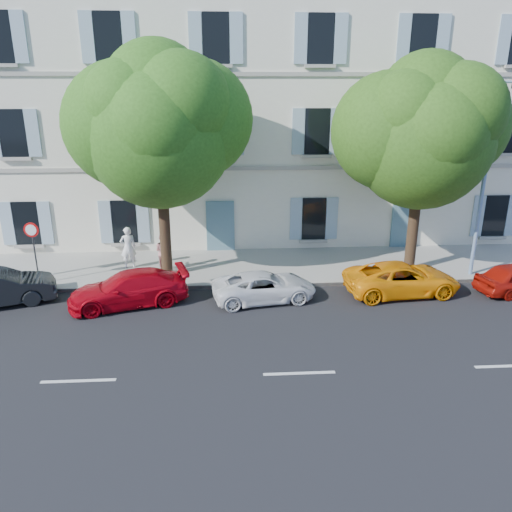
{
  "coord_description": "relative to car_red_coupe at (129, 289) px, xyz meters",
  "views": [
    {
      "loc": [
        -1.95,
        -15.88,
        7.54
      ],
      "look_at": [
        -0.82,
        2.0,
        1.4
      ],
      "focal_mm": 35.0,
      "sensor_mm": 36.0,
      "label": 1
    }
  ],
  "objects": [
    {
      "name": "tree_left",
      "position": [
        1.09,
        2.63,
        5.19
      ],
      "size": [
        5.66,
        5.66,
        8.78
      ],
      "color": "#3A2819",
      "rests_on": "sidewalk"
    },
    {
      "name": "pedestrian_b",
      "position": [
        0.91,
        3.19,
        0.34
      ],
      "size": [
        0.99,
        0.96,
        1.6
      ],
      "primitive_type": "imported",
      "rotation": [
        0.0,
        0.0,
        2.48
      ],
      "color": "#B67575",
      "rests_on": "sidewalk"
    },
    {
      "name": "building",
      "position": [
        5.49,
        9.26,
        5.39
      ],
      "size": [
        28.0,
        7.0,
        12.0
      ],
      "primitive_type": "cube",
      "color": "white",
      "rests_on": "ground"
    },
    {
      "name": "kerb",
      "position": [
        5.49,
        1.34,
        -0.53
      ],
      "size": [
        36.0,
        0.16,
        0.16
      ],
      "primitive_type": "cube",
      "color": "#9E998E",
      "rests_on": "ground"
    },
    {
      "name": "ground",
      "position": [
        5.49,
        -0.94,
        -0.61
      ],
      "size": [
        90.0,
        90.0,
        0.0
      ],
      "primitive_type": "plane",
      "color": "black"
    },
    {
      "name": "street_lamp",
      "position": [
        13.61,
        1.71,
        3.82
      ],
      "size": [
        0.25,
        1.6,
        7.56
      ],
      "color": "#7293BF",
      "rests_on": "sidewalk"
    },
    {
      "name": "road_sign",
      "position": [
        -3.83,
        1.88,
        1.33
      ],
      "size": [
        0.58,
        0.11,
        2.49
      ],
      "color": "#383A3D",
      "rests_on": "sidewalk"
    },
    {
      "name": "car_white_coupe",
      "position": [
        4.91,
        0.1,
        -0.08
      ],
      "size": [
        4.05,
        2.36,
        1.06
      ],
      "primitive_type": "imported",
      "rotation": [
        0.0,
        0.0,
        1.74
      ],
      "color": "white",
      "rests_on": "ground"
    },
    {
      "name": "pedestrian_a",
      "position": [
        -0.6,
        3.53,
        0.43
      ],
      "size": [
        0.74,
        0.58,
        1.79
      ],
      "primitive_type": "imported",
      "rotation": [
        0.0,
        0.0,
        3.39
      ],
      "color": "white",
      "rests_on": "sidewalk"
    },
    {
      "name": "car_red_coupe",
      "position": [
        0.0,
        0.0,
        0.0
      ],
      "size": [
        4.54,
        2.8,
        1.23
      ],
      "primitive_type": "imported",
      "rotation": [
        0.0,
        0.0,
        4.99
      ],
      "color": "#B30512",
      "rests_on": "ground"
    },
    {
      "name": "tree_right",
      "position": [
        11.26,
        2.56,
        4.91
      ],
      "size": [
        5.44,
        5.44,
        8.38
      ],
      "color": "#3A2819",
      "rests_on": "sidewalk"
    },
    {
      "name": "sidewalk",
      "position": [
        5.49,
        3.51,
        -0.54
      ],
      "size": [
        36.0,
        4.5,
        0.15
      ],
      "primitive_type": "cube",
      "color": "#A09E96",
      "rests_on": "ground"
    },
    {
      "name": "car_yellow_supercar",
      "position": [
        10.17,
        0.39,
        -0.01
      ],
      "size": [
        4.51,
        2.4,
        1.21
      ],
      "primitive_type": "imported",
      "rotation": [
        0.0,
        0.0,
        1.66
      ],
      "color": "#FF970A",
      "rests_on": "ground"
    }
  ]
}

